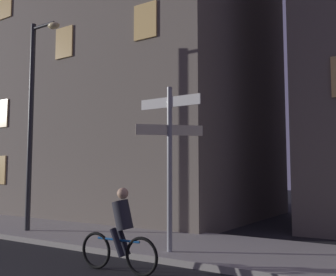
% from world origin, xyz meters
% --- Properties ---
extents(sidewalk_kerb, '(40.00, 3.47, 0.14)m').
position_xyz_m(sidewalk_kerb, '(0.00, 6.77, 0.07)').
color(sidewalk_kerb, '#9E9991').
rests_on(sidewalk_kerb, ground_plane).
extents(signpost, '(1.61, 1.13, 3.73)m').
position_xyz_m(signpost, '(1.45, 5.62, 2.36)').
color(signpost, gray).
rests_on(signpost, sidewalk_kerb).
extents(street_lamp, '(1.26, 0.28, 6.48)m').
position_xyz_m(street_lamp, '(-3.78, 5.90, 3.90)').
color(street_lamp, '#2D2D30').
rests_on(street_lamp, sidewalk_kerb).
extents(cyclist, '(1.82, 0.34, 1.61)m').
position_xyz_m(cyclist, '(1.35, 4.02, 0.75)').
color(cyclist, black).
rests_on(cyclist, ground_plane).
extents(building_left_block, '(11.56, 8.90, 15.12)m').
position_xyz_m(building_left_block, '(-4.95, 12.53, 7.56)').
color(building_left_block, '#6B6056').
rests_on(building_left_block, ground_plane).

